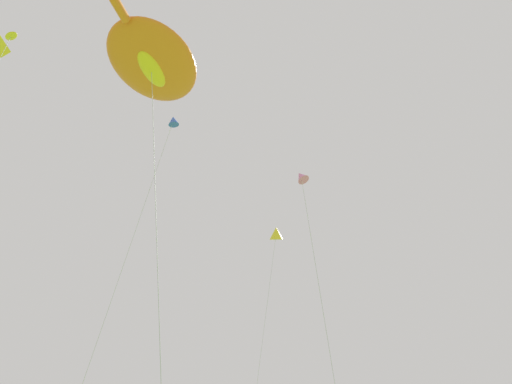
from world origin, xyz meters
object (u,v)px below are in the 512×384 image
Objects in this scene: small_kite_bird_shape at (276,234)px; small_kite_box_yellow at (302,180)px; big_show_kite at (150,58)px; small_kite_diamond_red at (172,126)px; small_kite_stunt_black at (1,56)px.

small_kite_box_yellow is at bearing 94.43° from small_kite_bird_shape.
small_kite_diamond_red is (3.10, 3.24, -0.23)m from big_show_kite.
small_kite_bird_shape reaches higher than small_kite_box_yellow.
small_kite_box_yellow is at bearing 57.37° from small_kite_stunt_black.
small_kite_diamond_red is at bearing 10.45° from big_show_kite.
big_show_kite is 1.11× the size of small_kite_stunt_black.
small_kite_box_yellow is (7.00, -2.37, -5.11)m from big_show_kite.
big_show_kite is 6.28m from small_kite_stunt_black.
small_kite_diamond_red is at bearing 96.47° from small_kite_box_yellow.
small_kite_bird_shape is (16.06, 9.80, 0.40)m from big_show_kite.
small_kite_box_yellow is 13.29m from small_kite_stunt_black.
small_kite_box_yellow is 8.40m from small_kite_diamond_red.
small_kite_diamond_red is 1.10× the size of small_kite_stunt_black.
big_show_kite reaches higher than small_kite_box_yellow.
big_show_kite is 8.99m from small_kite_box_yellow.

